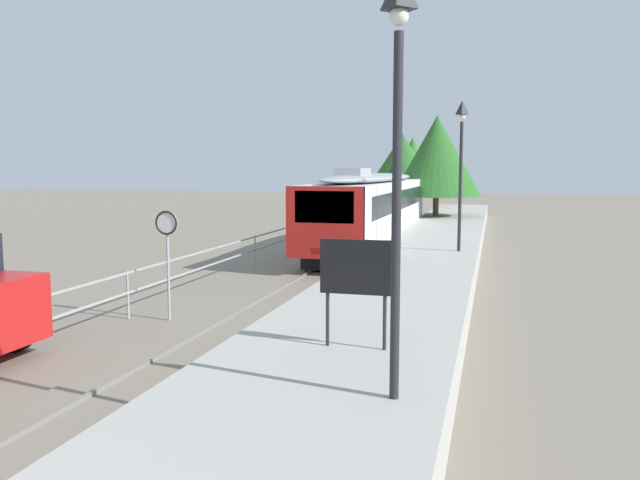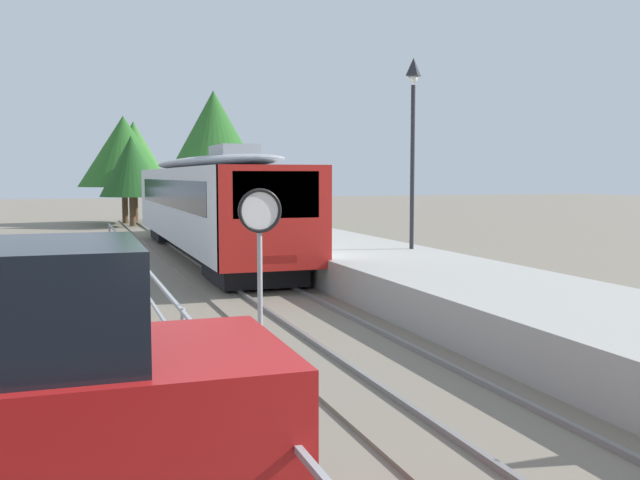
{
  "view_description": "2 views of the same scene",
  "coord_description": "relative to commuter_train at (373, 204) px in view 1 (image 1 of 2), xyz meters",
  "views": [
    {
      "loc": [
        5.69,
        -2.12,
        3.84
      ],
      "look_at": [
        0.4,
        17.16,
        1.6
      ],
      "focal_mm": 35.61,
      "sensor_mm": 36.0,
      "label": 1
    },
    {
      "loc": [
        -4.66,
        2.63,
        2.97
      ],
      "look_at": [
        0.4,
        17.16,
        1.6
      ],
      "focal_mm": 40.47,
      "sensor_mm": 36.0,
      "label": 2
    }
  ],
  "objects": [
    {
      "name": "tree_distant_left",
      "position": [
        -1.2,
        17.37,
        1.38
      ],
      "size": [
        3.68,
        3.68,
        5.29
      ],
      "color": "brown",
      "rests_on": "ground"
    },
    {
      "name": "tree_behind_station_far",
      "position": [
        2.17,
        9.89,
        2.51
      ],
      "size": [
        5.51,
        5.51,
        7.16
      ],
      "color": "brown",
      "rests_on": "ground"
    },
    {
      "name": "platform_lamp_near_end",
      "position": [
        4.52,
        -22.55,
        2.48
      ],
      "size": [
        0.34,
        0.34,
        5.35
      ],
      "color": "#232328",
      "rests_on": "station_platform"
    },
    {
      "name": "ground_plane",
      "position": [
        -3.0,
        -6.31,
        -2.14
      ],
      "size": [
        160.0,
        160.0,
        0.0
      ],
      "primitive_type": "plane",
      "color": "slate"
    },
    {
      "name": "platform_lamp_mid_platform",
      "position": [
        4.52,
        -7.25,
        2.48
      ],
      "size": [
        0.34,
        0.34,
        5.35
      ],
      "color": "#232328",
      "rests_on": "station_platform"
    },
    {
      "name": "commuter_train",
      "position": [
        0.0,
        0.0,
        0.0
      ],
      "size": [
        2.82,
        18.53,
        3.74
      ],
      "color": "silver",
      "rests_on": "track_rails"
    },
    {
      "name": "tree_distant_centre",
      "position": [
        -0.73,
        21.27,
        2.24
      ],
      "size": [
        4.54,
        4.54,
        6.4
      ],
      "color": "brown",
      "rests_on": "ground"
    },
    {
      "name": "track_rails",
      "position": [
        0.0,
        -6.31,
        -2.11
      ],
      "size": [
        3.2,
        60.0,
        0.14
      ],
      "color": "slate",
      "rests_on": "ground"
    },
    {
      "name": "carpark_fence",
      "position": [
        -3.3,
        -16.31,
        -1.23
      ],
      "size": [
        0.06,
        36.06,
        1.25
      ],
      "color": "#9EA0A5",
      "rests_on": "ground"
    },
    {
      "name": "station_platform",
      "position": [
        3.25,
        -6.31,
        -1.69
      ],
      "size": [
        3.9,
        60.0,
        0.9
      ],
      "primitive_type": "cube",
      "color": "#A8A59E",
      "rests_on": "ground"
    },
    {
      "name": "speed_limit_sign",
      "position": [
        -2.22,
        -16.17,
        -0.02
      ],
      "size": [
        0.61,
        0.1,
        2.81
      ],
      "color": "#9EA0A5",
      "rests_on": "ground"
    },
    {
      "name": "tree_behind_carpark",
      "position": [
        -1.42,
        20.19,
        2.32
      ],
      "size": [
        5.53,
        5.53,
        6.64
      ],
      "color": "brown",
      "rests_on": "ground"
    },
    {
      "name": "platform_notice_board",
      "position": [
        3.55,
        -20.4,
        0.04
      ],
      "size": [
        1.2,
        0.08,
        1.8
      ],
      "color": "#232328",
      "rests_on": "station_platform"
    }
  ]
}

